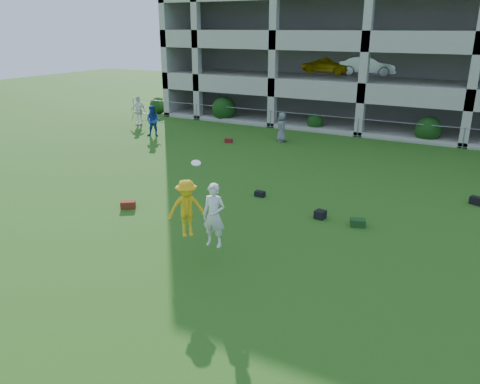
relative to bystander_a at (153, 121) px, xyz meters
The scene contains 14 objects.
ground 17.37m from the bystander_a, 49.26° to the right, with size 100.00×100.00×0.00m, color #235114.
bystander_a is the anchor object (origin of this frame).
bystander_b 4.05m from the bystander_a, 143.18° to the left, with size 1.16×0.48×1.99m, color white.
bystander_c 8.03m from the bystander_a, 17.88° to the left, with size 0.86×0.56×1.75m, color slate.
bag_red_a 12.48m from the bystander_a, 56.02° to the right, with size 0.55×0.30×0.28m, color #5F2010.
bag_black_b 12.74m from the bystander_a, 32.09° to the right, with size 0.40×0.25×0.22m, color black.
bag_green_c 17.01m from the bystander_a, 27.47° to the right, with size 0.50×0.35×0.26m, color #153413.
crate_d 15.78m from the bystander_a, 29.62° to the right, with size 0.35×0.35×0.30m, color black.
bag_black_e 18.96m from the bystander_a, 10.84° to the right, with size 0.60×0.30×0.30m, color black.
bag_red_f 5.13m from the bystander_a, ahead, with size 0.45×0.28×0.24m, color #5A110F.
frisbee_contest 16.73m from the bystander_a, 47.23° to the right, with size 2.05×1.26×2.45m.
parking_garage 19.12m from the bystander_a, 52.15° to the left, with size 30.00×14.00×12.00m.
fence 12.75m from the bystander_a, 27.36° to the left, with size 36.06×0.06×1.20m.
shrub_row 17.22m from the bystander_a, 22.40° to the left, with size 34.38×2.52×3.50m.
Camera 1 is at (7.29, -9.67, 6.51)m, focal length 35.00 mm.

